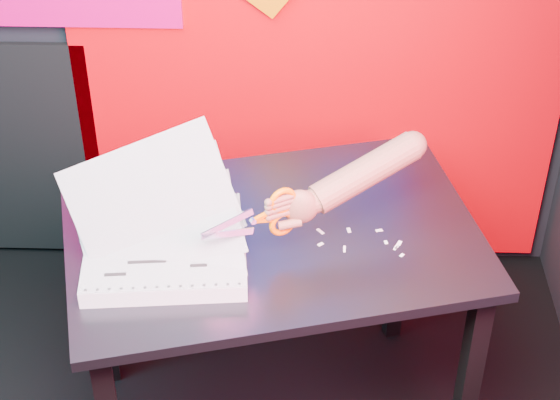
{
  "coord_description": "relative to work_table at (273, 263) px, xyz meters",
  "views": [
    {
      "loc": [
        0.61,
        -1.19,
        2.28
      ],
      "look_at": [
        0.55,
        0.67,
        0.87
      ],
      "focal_mm": 60.0,
      "sensor_mm": 36.0,
      "label": 1
    }
  ],
  "objects": [
    {
      "name": "backdrop",
      "position": [
        -0.47,
        0.77,
        0.31
      ],
      "size": [
        2.88,
        0.05,
        2.08
      ],
      "color": "#CE0008",
      "rests_on": "ground"
    },
    {
      "name": "work_table",
      "position": [
        0.0,
        0.0,
        0.0
      ],
      "size": [
        1.2,
        0.95,
        0.75
      ],
      "rotation": [
        0.0,
        0.0,
        0.25
      ],
      "color": "black",
      "rests_on": "ground"
    },
    {
      "name": "printout_stack",
      "position": [
        -0.26,
        -0.14,
        0.14
      ],
      "size": [
        0.47,
        0.33,
        0.37
      ],
      "rotation": [
        0.0,
        0.0,
        0.09
      ],
      "color": "silver",
      "rests_on": "work_table"
    },
    {
      "name": "scissors",
      "position": [
        0.01,
        -0.1,
        0.24
      ],
      "size": [
        0.23,
        0.13,
        0.14
      ],
      "rotation": [
        0.0,
        0.0,
        0.49
      ],
      "color": "silver",
      "rests_on": "printout_stack"
    },
    {
      "name": "hand_forearm",
      "position": [
        0.2,
        0.0,
        0.28
      ],
      "size": [
        0.39,
        0.24,
        0.17
      ],
      "rotation": [
        0.0,
        0.0,
        0.49
      ],
      "color": "#964A3E",
      "rests_on": "work_table"
    },
    {
      "name": "paper_clippings",
      "position": [
        0.24,
        -0.03,
        0.11
      ],
      "size": [
        0.22,
        0.11,
        0.0
      ],
      "color": "white",
      "rests_on": "work_table"
    }
  ]
}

